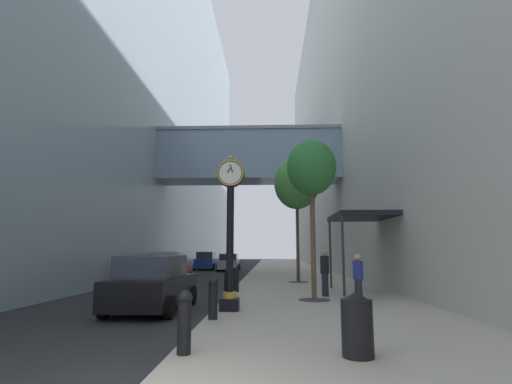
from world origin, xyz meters
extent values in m
plane|color=#262628|center=(0.00, 27.00, 0.00)|extent=(110.00, 110.00, 0.00)
cube|color=#ADA593|center=(3.43, 30.00, 0.07)|extent=(6.86, 80.00, 0.14)
cube|color=#93A8B7|center=(-11.07, 30.00, 18.54)|extent=(9.00, 80.00, 37.07)
cube|color=#758EA8|center=(0.15, 23.73, 8.79)|extent=(14.03, 3.20, 3.58)
cube|color=gray|center=(0.15, 23.73, 10.71)|extent=(14.03, 3.40, 0.24)
cube|color=#B7B2A8|center=(11.36, 30.00, 16.44)|extent=(9.00, 80.00, 32.88)
cube|color=black|center=(0.52, 7.03, 0.32)|extent=(0.55, 0.55, 0.35)
cylinder|color=gold|center=(0.52, 7.03, 0.58)|extent=(0.39, 0.38, 0.18)
cylinder|color=black|center=(0.52, 7.03, 2.23)|extent=(0.22, 0.22, 3.12)
cylinder|color=black|center=(0.52, 7.03, 4.21)|extent=(0.84, 0.28, 0.84)
torus|color=gold|center=(0.52, 6.87, 4.21)|extent=(0.82, 0.05, 0.82)
cylinder|color=white|center=(0.52, 6.88, 4.21)|extent=(0.69, 0.01, 0.69)
cylinder|color=white|center=(0.52, 7.18, 4.21)|extent=(0.69, 0.01, 0.69)
sphere|color=gold|center=(0.52, 7.03, 4.71)|extent=(0.16, 0.16, 0.16)
cube|color=black|center=(0.47, 6.87, 4.29)|extent=(0.11, 0.01, 0.16)
cube|color=black|center=(0.55, 6.87, 4.34)|extent=(0.10, 0.01, 0.26)
cylinder|color=black|center=(0.25, 2.24, 0.57)|extent=(0.24, 0.24, 0.86)
sphere|color=black|center=(0.25, 2.24, 1.07)|extent=(0.25, 0.25, 0.25)
cylinder|color=black|center=(0.25, 5.55, 0.57)|extent=(0.24, 0.24, 0.86)
sphere|color=black|center=(0.25, 5.55, 1.07)|extent=(0.25, 0.25, 0.25)
cylinder|color=black|center=(0.25, 8.86, 0.57)|extent=(0.24, 0.24, 0.86)
sphere|color=black|center=(0.25, 8.86, 1.07)|extent=(0.25, 0.25, 0.25)
cylinder|color=black|center=(0.25, 12.18, 0.57)|extent=(0.24, 0.24, 0.86)
sphere|color=black|center=(0.25, 12.18, 1.07)|extent=(0.25, 0.25, 0.25)
cylinder|color=#333335|center=(3.27, 9.50, 0.15)|extent=(1.10, 1.10, 0.02)
cylinder|color=brown|center=(3.27, 9.50, 2.19)|extent=(0.18, 0.18, 4.11)
ellipsoid|color=#2D7033|center=(3.27, 9.50, 4.93)|extent=(1.82, 1.82, 2.09)
cylinder|color=#333335|center=(3.27, 17.33, 0.15)|extent=(1.10, 1.10, 0.02)
cylinder|color=#4C3D2D|center=(3.27, 17.33, 2.44)|extent=(0.18, 0.18, 4.60)
ellipsoid|color=#428438|center=(3.27, 17.33, 5.72)|extent=(2.61, 2.61, 3.00)
cylinder|color=black|center=(3.16, 2.17, 0.60)|extent=(0.52, 0.52, 0.92)
cone|color=black|center=(3.16, 2.17, 1.11)|extent=(0.53, 0.53, 0.16)
cylinder|color=#23232D|center=(3.82, 10.69, 0.56)|extent=(0.36, 0.36, 0.85)
cylinder|color=black|center=(3.82, 10.69, 1.33)|extent=(0.47, 0.47, 0.69)
sphere|color=tan|center=(3.82, 10.69, 1.80)|extent=(0.26, 0.26, 0.26)
cylinder|color=#23232D|center=(4.73, 9.03, 0.52)|extent=(0.36, 0.36, 0.76)
cylinder|color=navy|center=(4.73, 9.03, 1.21)|extent=(0.47, 0.47, 0.62)
sphere|color=tan|center=(4.73, 9.03, 1.63)|extent=(0.23, 0.23, 0.23)
cube|color=black|center=(5.66, 12.24, 3.34)|extent=(2.40, 3.60, 0.20)
cylinder|color=#333338|center=(4.54, 10.64, 1.74)|extent=(0.10, 0.10, 3.20)
cylinder|color=#333338|center=(4.54, 13.84, 1.74)|extent=(0.10, 0.10, 3.20)
cube|color=#B7BABF|center=(-2.19, 31.89, 0.60)|extent=(1.91, 4.70, 0.76)
cube|color=#282D38|center=(-2.18, 31.66, 1.27)|extent=(1.63, 2.65, 0.62)
cylinder|color=black|center=(-3.12, 33.45, 0.32)|extent=(0.24, 0.65, 0.64)
cylinder|color=black|center=(-1.35, 33.50, 0.32)|extent=(0.24, 0.65, 0.64)
cylinder|color=black|center=(-3.02, 30.28, 0.32)|extent=(0.24, 0.65, 0.64)
cylinder|color=black|center=(-1.25, 30.34, 0.32)|extent=(0.24, 0.65, 0.64)
cube|color=#AD191E|center=(-3.95, 16.83, 0.62)|extent=(1.91, 4.49, 0.80)
cube|color=#282D38|center=(-3.95, 16.61, 1.33)|extent=(1.66, 2.52, 0.65)
cylinder|color=black|center=(-4.89, 18.33, 0.32)|extent=(0.23, 0.64, 0.64)
cylinder|color=black|center=(-3.06, 18.36, 0.32)|extent=(0.23, 0.64, 0.64)
cylinder|color=black|center=(-4.84, 15.30, 0.32)|extent=(0.23, 0.64, 0.64)
cylinder|color=black|center=(-3.01, 15.33, 0.32)|extent=(0.23, 0.64, 0.64)
cube|color=black|center=(-1.98, 7.80, 0.63)|extent=(1.91, 4.30, 0.83)
cube|color=#282D38|center=(-1.98, 7.58, 1.37)|extent=(1.66, 2.42, 0.68)
cylinder|color=black|center=(-2.87, 9.26, 0.32)|extent=(0.23, 0.64, 0.64)
cylinder|color=black|center=(-1.03, 9.24, 0.32)|extent=(0.23, 0.64, 0.64)
cylinder|color=black|center=(-2.92, 6.36, 0.32)|extent=(0.23, 0.64, 0.64)
cylinder|color=black|center=(-1.08, 6.33, 0.32)|extent=(0.23, 0.64, 0.64)
cube|color=navy|center=(-4.63, 33.78, 0.65)|extent=(1.80, 4.10, 0.85)
cube|color=#282D38|center=(-4.63, 33.58, 1.40)|extent=(1.58, 2.30, 0.70)
cylinder|color=black|center=(-5.53, 35.17, 0.32)|extent=(0.22, 0.64, 0.64)
cylinder|color=black|center=(-3.74, 35.18, 0.32)|extent=(0.22, 0.64, 0.64)
cylinder|color=black|center=(-5.52, 32.39, 0.32)|extent=(0.22, 0.64, 0.64)
cylinder|color=black|center=(-3.73, 32.39, 0.32)|extent=(0.22, 0.64, 0.64)
camera|label=1|loc=(1.73, -4.49, 1.87)|focal=26.86mm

